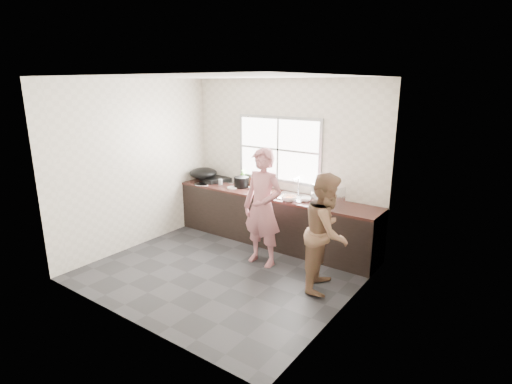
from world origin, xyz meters
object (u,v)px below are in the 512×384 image
Objects in this scene: bowl_held at (305,199)px; plate_food at (233,188)px; bowl_crabs at (289,199)px; burner at (215,179)px; woman at (263,211)px; person_side at (327,232)px; cutting_board at (261,193)px; bottle_brown_short at (257,182)px; wok at (203,173)px; glass_jar at (221,182)px; dish_rack at (328,196)px; pot_lid_right at (233,182)px; pot_lid_left at (202,184)px; bottle_green at (243,177)px; bottle_brown_tall at (253,180)px; bowl_mince at (256,192)px; black_pot at (241,182)px.

bowl_held is 1.13× the size of plate_food.
burner reaches higher than bowl_crabs.
person_side is (1.08, -0.12, -0.04)m from woman.
cutting_board reaches higher than plate_food.
bottle_brown_short reaches higher than bowl_held.
wok is at bearing 178.82° from bowl_held.
bowl_crabs is 1.01m from bottle_brown_short.
glass_jar is (-1.52, 0.16, 0.02)m from bowl_crabs.
dish_rack is at bearing -5.38° from burner.
pot_lid_right is (-1.45, 0.43, -0.03)m from bowl_crabs.
plate_food is at bearing 175.03° from bowl_crabs.
glass_jar is 0.24× the size of dish_rack.
pot_lid_left is at bearing 62.28° from person_side.
woman is 1.50m from bottle_green.
woman is at bearing -36.31° from pot_lid_right.
bottle_green is at bearing 180.00° from bottle_brown_tall.
wok is (-2.92, 0.86, 0.24)m from person_side.
bottle_brown_tall is at bearing 180.00° from bottle_brown_short.
bottle_brown_short is (-1.89, 1.11, 0.16)m from person_side.
bowl_crabs is 0.93× the size of bowl_held.
bowl_mince is 1.31m from wok.
bowl_mince is at bearing -14.04° from burner.
pot_lid_right is (-0.22, 0.00, -0.13)m from bottle_green.
woman reaches higher than wok.
bowl_held is 1.48m from bottle_green.
bowl_mince is 0.42× the size of burner.
black_pot is (-1.00, 0.79, 0.14)m from woman.
bottle_brown_tall is at bearing 27.40° from glass_jar.
bowl_held is 1.32m from black_pot.
bottle_brown_short is at bearing 13.50° from wok.
bottle_green is (-1.44, 0.29, 0.10)m from bowl_held.
plate_food is (-0.55, 0.06, -0.02)m from bowl_mince.
person_side is 1.78m from bowl_mince.
plate_food is (-1.41, -0.03, -0.03)m from bowl_held.
bowl_crabs is 1.05× the size of plate_food.
black_pot is 0.18m from plate_food.
bowl_crabs is 2.02× the size of glass_jar.
wok is 1.22× the size of dish_rack.
burner is 1.96× the size of pot_lid_right.
black_pot is at bearing 3.21° from wok.
plate_food is 1.92× the size of glass_jar.
pot_lid_left is at bearing -177.14° from cutting_board.
person_side is at bearing -35.17° from bowl_crabs.
bowl_crabs reaches higher than pot_lid_left.
black_pot is at bearing -116.35° from bottle_brown_tall.
woman reaches higher than black_pot.
bottle_green is 0.26m from pot_lid_right.
bottle_brown_tall is 0.70× the size of pot_lid_left.
plate_food is 0.74× the size of bottle_green.
cutting_board is at bearing -5.30° from wok.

